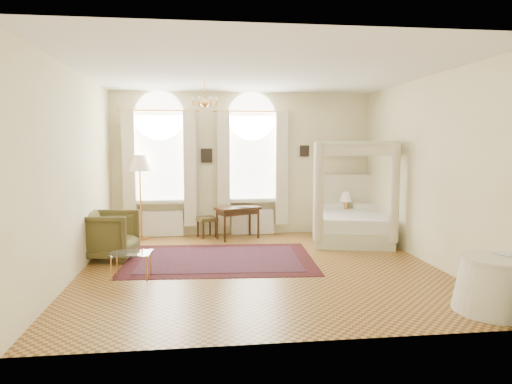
# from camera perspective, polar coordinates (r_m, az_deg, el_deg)

# --- Properties ---
(ground) EXTENTS (6.00, 6.00, 0.00)m
(ground) POSITION_cam_1_polar(r_m,az_deg,el_deg) (7.95, 0.52, -9.39)
(ground) COLOR #AB7531
(ground) RESTS_ON ground
(room_walls) EXTENTS (6.00, 6.00, 6.00)m
(room_walls) POSITION_cam_1_polar(r_m,az_deg,el_deg) (7.66, 0.53, 5.03)
(room_walls) COLOR #FAF2BE
(room_walls) RESTS_ON ground
(window_left) EXTENTS (1.62, 0.27, 3.29)m
(window_left) POSITION_cam_1_polar(r_m,az_deg,el_deg) (10.52, -11.91, 2.49)
(window_left) COLOR white
(window_left) RESTS_ON room_walls
(window_right) EXTENTS (1.62, 0.27, 3.29)m
(window_right) POSITION_cam_1_polar(r_m,az_deg,el_deg) (10.55, -0.46, 2.63)
(window_right) COLOR white
(window_right) RESTS_ON room_walls
(chandelier) EXTENTS (0.51, 0.45, 0.50)m
(chandelier) POSITION_cam_1_polar(r_m,az_deg,el_deg) (8.83, -6.43, 11.14)
(chandelier) COLOR gold
(chandelier) RESTS_ON room_walls
(wall_pictures) EXTENTS (2.54, 0.03, 0.39)m
(wall_pictures) POSITION_cam_1_polar(r_m,az_deg,el_deg) (10.62, -1.13, 4.82)
(wall_pictures) COLOR black
(wall_pictures) RESTS_ON room_walls
(canopy_bed) EXTENTS (2.06, 2.33, 2.17)m
(canopy_bed) POSITION_cam_1_polar(r_m,az_deg,el_deg) (10.18, 11.83, -3.25)
(canopy_bed) COLOR beige
(canopy_bed) RESTS_ON ground
(nightstand) EXTENTS (0.51, 0.49, 0.59)m
(nightstand) POSITION_cam_1_polar(r_m,az_deg,el_deg) (10.97, 10.67, -3.63)
(nightstand) COLOR #38220F
(nightstand) RESTS_ON ground
(nightstand_lamp) EXTENTS (0.28, 0.28, 0.41)m
(nightstand_lamp) POSITION_cam_1_polar(r_m,az_deg,el_deg) (10.85, 11.15, -0.74)
(nightstand_lamp) COLOR gold
(nightstand_lamp) RESTS_ON nightstand
(writing_desk) EXTENTS (1.08, 0.84, 0.72)m
(writing_desk) POSITION_cam_1_polar(r_m,az_deg,el_deg) (10.17, -2.30, -2.46)
(writing_desk) COLOR #38220F
(writing_desk) RESTS_ON ground
(laptop) EXTENTS (0.35, 0.27, 0.02)m
(laptop) POSITION_cam_1_polar(r_m,az_deg,el_deg) (10.13, -1.73, -1.83)
(laptop) COLOR black
(laptop) RESTS_ON writing_desk
(stool) EXTENTS (0.53, 0.53, 0.46)m
(stool) POSITION_cam_1_polar(r_m,az_deg,el_deg) (10.41, -6.19, -3.56)
(stool) COLOR #493F1F
(stool) RESTS_ON ground
(armchair) EXTENTS (1.08, 1.06, 0.88)m
(armchair) POSITION_cam_1_polar(r_m,az_deg,el_deg) (8.86, -17.99, -5.14)
(armchair) COLOR #4A431F
(armchair) RESTS_ON ground
(coffee_table) EXTENTS (0.65, 0.47, 0.42)m
(coffee_table) POSITION_cam_1_polar(r_m,az_deg,el_deg) (7.46, -15.33, -7.62)
(coffee_table) COLOR silver
(coffee_table) RESTS_ON ground
(floor_lamp) EXTENTS (0.48, 0.48, 1.88)m
(floor_lamp) POSITION_cam_1_polar(r_m,az_deg,el_deg) (10.36, -14.32, 3.00)
(floor_lamp) COLOR gold
(floor_lamp) RESTS_ON ground
(oriental_rug) EXTENTS (3.54, 2.65, 0.01)m
(oriental_rug) POSITION_cam_1_polar(r_m,az_deg,el_deg) (8.49, -4.50, -8.35)
(oriental_rug) COLOR #431013
(oriental_rug) RESTS_ON ground
(side_table) EXTENTS (1.02, 1.02, 0.70)m
(side_table) POSITION_cam_1_polar(r_m,az_deg,el_deg) (6.61, 27.74, -10.20)
(side_table) COLOR white
(side_table) RESTS_ON ground
(book) EXTENTS (0.24, 0.28, 0.02)m
(book) POSITION_cam_1_polar(r_m,az_deg,el_deg) (6.61, 28.20, -6.95)
(book) COLOR black
(book) RESTS_ON side_table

